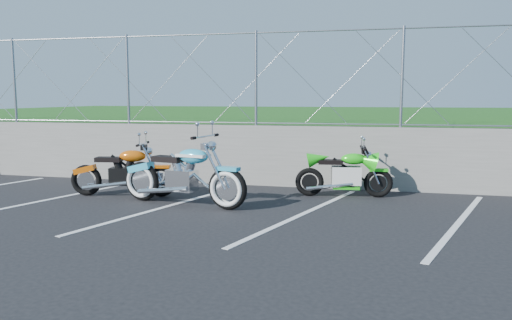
# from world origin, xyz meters

# --- Properties ---
(ground) EXTENTS (90.00, 90.00, 0.00)m
(ground) POSITION_xyz_m (0.00, 0.00, 0.00)
(ground) COLOR black
(ground) RESTS_ON ground
(retaining_wall) EXTENTS (30.00, 0.22, 1.30)m
(retaining_wall) POSITION_xyz_m (0.00, 3.50, 0.65)
(retaining_wall) COLOR slate
(retaining_wall) RESTS_ON ground
(grass_field) EXTENTS (30.00, 20.00, 1.30)m
(grass_field) POSITION_xyz_m (0.00, 13.50, 0.65)
(grass_field) COLOR #164712
(grass_field) RESTS_ON ground
(chain_link_fence) EXTENTS (28.00, 0.03, 2.00)m
(chain_link_fence) POSITION_xyz_m (0.00, 3.50, 2.30)
(chain_link_fence) COLOR gray
(chain_link_fence) RESTS_ON retaining_wall
(parking_lines) EXTENTS (18.29, 4.31, 0.01)m
(parking_lines) POSITION_xyz_m (1.20, 1.00, 0.00)
(parking_lines) COLOR silver
(parking_lines) RESTS_ON ground
(cruiser_turquoise) EXTENTS (2.49, 0.80, 1.25)m
(cruiser_turquoise) POSITION_xyz_m (0.25, 1.18, 0.50)
(cruiser_turquoise) COLOR black
(cruiser_turquoise) RESTS_ON ground
(naked_orange) EXTENTS (2.06, 0.70, 1.03)m
(naked_orange) POSITION_xyz_m (-1.17, 1.67, 0.44)
(naked_orange) COLOR black
(naked_orange) RESTS_ON ground
(sportbike_green) EXTENTS (1.85, 0.66, 0.96)m
(sportbike_green) POSITION_xyz_m (2.97, 2.60, 0.41)
(sportbike_green) COLOR black
(sportbike_green) RESTS_ON ground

